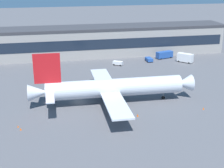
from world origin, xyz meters
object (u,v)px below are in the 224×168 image
fuel_truck (164,55)px  follow_me_car (118,63)px  catering_truck (185,57)px  airliner (112,88)px  traffic_cone_1 (18,126)px  traffic_cone_3 (21,129)px  traffic_cone_0 (203,108)px  pushback_tractor (149,59)px  belt_loader (48,65)px  traffic_cone_2 (138,115)px

fuel_truck → follow_me_car: 25.78m
catering_truck → airliner: bearing=-136.3°
airliner → traffic_cone_1: (-28.35, -11.61, -4.83)m
fuel_truck → follow_me_car: size_ratio=1.89×
catering_truck → traffic_cone_3: bearing=-142.3°
traffic_cone_0 → traffic_cone_1: (-54.67, -0.79, -0.03)m
traffic_cone_1 → traffic_cone_0: bearing=0.8°
airliner → catering_truck: 59.61m
catering_truck → pushback_tractor: bearing=163.1°
pushback_tractor → fuel_truck: bearing=24.1°
traffic_cone_1 → traffic_cone_3: traffic_cone_3 is taller
belt_loader → traffic_cone_3: (-8.56, -58.75, -0.85)m
follow_me_car → catering_truck: (31.48, -1.41, 1.20)m
belt_loader → traffic_cone_1: bearing=-99.3°
pushback_tractor → traffic_cone_0: (-0.98, -56.73, -0.72)m
pushback_tractor → fuel_truck: size_ratio=0.55×
airliner → belt_loader: (-18.99, 45.31, -3.97)m
airliner → fuel_truck: (36.26, 49.92, -3.24)m
catering_truck → traffic_cone_1: catering_truck is taller
fuel_truck → belt_loader: bearing=-175.2°
traffic_cone_0 → belt_loader: bearing=128.9°
fuel_truck → traffic_cone_2: (-31.00, -61.43, -1.51)m
traffic_cone_1 → traffic_cone_3: 2.00m
catering_truck → traffic_cone_2: bearing=-125.7°
fuel_truck → catering_truck: size_ratio=1.25×
traffic_cone_0 → traffic_cone_3: (-53.88, -2.63, -0.03)m
belt_loader → pushback_tractor: size_ratio=1.31×
pushback_tractor → catering_truck: (15.75, -4.80, 1.24)m
airliner → fuel_truck: bearing=54.0°
fuel_truck → traffic_cone_2: size_ratio=11.90×
fuel_truck → traffic_cone_0: fuel_truck is taller
airliner → traffic_cone_1: airliner is taller
traffic_cone_0 → traffic_cone_3: bearing=-177.2°
catering_truck → traffic_cone_0: catering_truck is taller
traffic_cone_0 → traffic_cone_1: traffic_cone_0 is taller
follow_me_car → catering_truck: size_ratio=0.66×
follow_me_car → catering_truck: bearing=-2.6°
fuel_truck → follow_me_car: bearing=-163.4°
catering_truck → traffic_cone_3: (-70.61, -54.57, -1.99)m
catering_truck → traffic_cone_3: size_ratio=11.89×
catering_truck → traffic_cone_1: bearing=-143.6°
follow_me_car → catering_truck: 31.54m
pushback_tractor → traffic_cone_3: size_ratio=8.15×
airliner → traffic_cone_2: airliner is taller
belt_loader → fuel_truck: fuel_truck is taller
traffic_cone_0 → traffic_cone_2: (-21.07, -0.70, 0.04)m
airliner → traffic_cone_2: bearing=-65.5°
fuel_truck → catering_truck: catering_truck is taller
pushback_tractor → traffic_cone_1: bearing=-134.1°
airliner → pushback_tractor: size_ratio=10.84×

